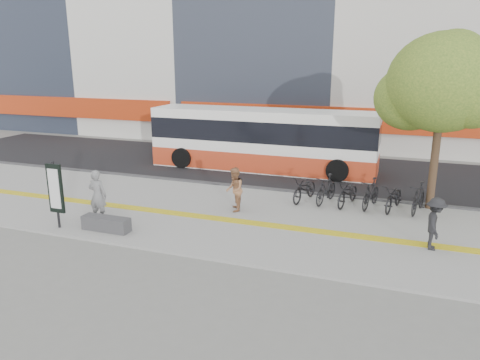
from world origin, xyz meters
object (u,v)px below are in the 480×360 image
(signboard, at_px, (55,189))
(seated_woman, at_px, (98,195))
(pedestrian_dark, at_px, (435,224))
(bus, at_px, (262,141))
(bench, at_px, (106,224))
(pedestrian_tan, at_px, (234,190))
(street_tree, at_px, (442,85))

(signboard, xyz_separation_m, seated_woman, (0.80, 1.02, -0.41))
(signboard, bearing_deg, seated_woman, 51.93)
(pedestrian_dark, bearing_deg, bus, 43.30)
(bench, bearing_deg, pedestrian_tan, 45.03)
(bus, bearing_deg, street_tree, -25.94)
(bench, height_order, bus, bus)
(bench, bearing_deg, signboard, -169.19)
(bench, relative_size, bus, 0.14)
(bus, distance_m, seated_woman, 9.49)
(street_tree, bearing_deg, pedestrian_tan, -156.71)
(street_tree, xyz_separation_m, seated_woman, (-10.58, -5.31, -3.56))
(seated_woman, xyz_separation_m, pedestrian_dark, (10.52, 1.25, -0.11))
(street_tree, relative_size, seated_woman, 3.60)
(street_tree, relative_size, bus, 0.57)
(signboard, relative_size, pedestrian_tan, 1.38)
(signboard, xyz_separation_m, pedestrian_tan, (4.78, 3.48, -0.49))
(street_tree, distance_m, bus, 8.95)
(pedestrian_tan, bearing_deg, bus, 169.04)
(bench, distance_m, signboard, 1.94)
(street_tree, xyz_separation_m, pedestrian_tan, (-6.60, -2.84, -3.64))
(bus, relative_size, seated_woman, 6.30)
(seated_woman, relative_size, pedestrian_dark, 1.14)
(pedestrian_tan, bearing_deg, bench, -64.31)
(bench, relative_size, signboard, 0.73)
(signboard, distance_m, bus, 10.71)
(signboard, relative_size, pedestrian_dark, 1.43)
(street_tree, height_order, pedestrian_tan, street_tree)
(pedestrian_tan, xyz_separation_m, pedestrian_dark, (6.54, -1.22, -0.03))
(bench, bearing_deg, street_tree, 31.62)
(street_tree, bearing_deg, pedestrian_dark, -90.87)
(bus, bearing_deg, pedestrian_tan, -81.63)
(signboard, xyz_separation_m, pedestrian_dark, (11.32, 2.27, -0.52))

